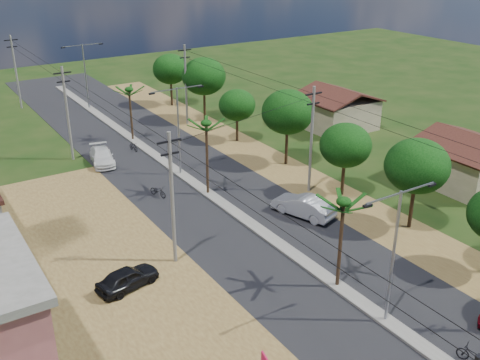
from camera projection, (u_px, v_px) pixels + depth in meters
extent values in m
plane|color=black|center=(385.00, 321.00, 31.26)|extent=(160.00, 160.00, 0.00)
cube|color=black|center=(240.00, 217.00, 42.85)|extent=(12.00, 110.00, 0.04)
cube|color=#605E56|center=(220.00, 202.00, 45.14)|extent=(1.00, 90.00, 0.18)
cube|color=brown|center=(75.00, 337.00, 30.03)|extent=(18.00, 46.00, 0.04)
cube|color=brown|center=(325.00, 192.00, 47.05)|extent=(5.00, 90.00, 0.03)
cube|color=navy|center=(42.00, 343.00, 19.82)|extent=(0.12, 4.20, 1.20)
cube|color=#102145|center=(20.00, 316.00, 26.74)|extent=(0.80, 5.40, 0.15)
cube|color=black|center=(18.00, 348.00, 27.29)|extent=(0.10, 3.00, 2.40)
cube|color=navy|center=(3.00, 268.00, 25.49)|extent=(0.12, 4.20, 1.20)
cube|color=#998B67|center=(467.00, 165.00, 48.21)|extent=(7.00, 7.00, 3.30)
cube|color=#998B67|center=(336.00, 113.00, 62.62)|extent=(7.00, 7.00, 3.30)
cylinder|color=black|center=(413.00, 199.00, 40.56)|extent=(0.28, 0.28, 4.55)
ellipsoid|color=black|center=(417.00, 166.00, 39.52)|extent=(4.60, 4.60, 3.91)
cylinder|color=black|center=(343.00, 172.00, 45.92)|extent=(0.28, 0.28, 4.06)
ellipsoid|color=black|center=(346.00, 145.00, 45.00)|extent=(4.20, 4.20, 3.57)
cylinder|color=black|center=(287.00, 140.00, 52.06)|extent=(0.28, 0.28, 4.76)
ellipsoid|color=black|center=(288.00, 112.00, 50.98)|extent=(4.80, 4.80, 4.08)
cylinder|color=black|center=(237.00, 124.00, 58.28)|extent=(0.28, 0.28, 3.64)
ellipsoid|color=black|center=(237.00, 105.00, 57.45)|extent=(3.80, 3.80, 3.23)
cylinder|color=black|center=(204.00, 100.00, 64.51)|extent=(0.28, 0.28, 4.90)
ellipsoid|color=black|center=(204.00, 76.00, 63.39)|extent=(5.00, 5.00, 4.25)
cylinder|color=black|center=(171.00, 89.00, 70.66)|extent=(0.28, 0.28, 4.34)
ellipsoid|color=black|center=(170.00, 69.00, 69.67)|extent=(4.40, 4.40, 3.74)
cylinder|color=black|center=(340.00, 246.00, 33.20)|extent=(0.22, 0.22, 5.80)
cylinder|color=black|center=(207.00, 160.00, 45.49)|extent=(0.22, 0.22, 6.20)
cylinder|color=black|center=(131.00, 115.00, 58.00)|extent=(0.22, 0.22, 5.50)
cylinder|color=gray|center=(393.00, 260.00, 29.67)|extent=(0.16, 0.16, 8.00)
cube|color=gray|center=(418.00, 188.00, 28.71)|extent=(2.40, 0.08, 0.08)
cube|color=gray|center=(384.00, 198.00, 27.52)|extent=(2.40, 0.08, 0.08)
cube|color=black|center=(432.00, 185.00, 29.29)|extent=(0.50, 0.18, 0.12)
cube|color=black|center=(368.00, 206.00, 27.02)|extent=(0.50, 0.18, 0.12)
cylinder|color=gray|center=(179.00, 133.00, 49.00)|extent=(0.16, 0.16, 8.00)
cube|color=gray|center=(189.00, 87.00, 48.04)|extent=(2.40, 0.08, 0.08)
cube|color=gray|center=(164.00, 91.00, 46.86)|extent=(2.40, 0.08, 0.08)
cube|color=black|center=(201.00, 86.00, 48.62)|extent=(0.50, 0.18, 0.12)
cube|color=black|center=(152.00, 94.00, 46.35)|extent=(0.50, 0.18, 0.12)
cylinder|color=gray|center=(86.00, 77.00, 68.33)|extent=(0.16, 0.16, 8.00)
cube|color=gray|center=(92.00, 44.00, 67.37)|extent=(2.40, 0.08, 0.08)
cube|color=gray|center=(72.00, 46.00, 66.19)|extent=(2.40, 0.08, 0.08)
cube|color=black|center=(101.00, 44.00, 67.96)|extent=(0.50, 0.18, 0.12)
cube|color=black|center=(63.00, 48.00, 65.68)|extent=(0.50, 0.18, 0.12)
cylinder|color=#605E56|center=(172.00, 200.00, 35.29)|extent=(0.24, 0.24, 9.00)
cube|color=black|center=(169.00, 141.00, 33.74)|extent=(1.60, 0.12, 0.12)
cube|color=black|center=(170.00, 154.00, 34.06)|extent=(1.20, 0.12, 0.12)
cylinder|color=#605E56|center=(68.00, 114.00, 52.30)|extent=(0.24, 0.24, 9.00)
cube|color=black|center=(62.00, 73.00, 50.75)|extent=(1.60, 0.12, 0.12)
cube|color=black|center=(63.00, 82.00, 51.07)|extent=(1.20, 0.12, 0.12)
cylinder|color=#605E56|center=(16.00, 72.00, 68.54)|extent=(0.24, 0.24, 9.00)
cube|color=black|center=(11.00, 40.00, 66.99)|extent=(1.60, 0.12, 0.12)
cube|color=black|center=(12.00, 47.00, 67.31)|extent=(1.20, 0.12, 0.12)
cylinder|color=#605E56|center=(311.00, 141.00, 45.54)|extent=(0.24, 0.24, 9.00)
cube|color=black|center=(314.00, 94.00, 43.99)|extent=(1.60, 0.12, 0.12)
cube|color=black|center=(313.00, 104.00, 44.31)|extent=(1.20, 0.12, 0.12)
cylinder|color=#605E56|center=(186.00, 85.00, 62.56)|extent=(0.24, 0.24, 9.00)
cube|color=black|center=(185.00, 50.00, 61.01)|extent=(1.60, 0.12, 0.12)
cube|color=black|center=(185.00, 57.00, 61.32)|extent=(1.20, 0.12, 0.12)
imported|color=#ADAFB5|center=(303.00, 206.00, 42.78)|extent=(3.24, 5.30, 1.65)
imported|color=silver|center=(102.00, 157.00, 52.76)|extent=(2.85, 5.08, 1.39)
imported|color=black|center=(128.00, 278.00, 34.00)|extent=(4.24, 2.47, 1.36)
imported|color=black|center=(476.00, 357.00, 27.87)|extent=(1.26, 2.06, 1.02)
imported|color=black|center=(158.00, 191.00, 46.12)|extent=(1.15, 1.90, 0.94)
imported|color=black|center=(133.00, 147.00, 55.96)|extent=(0.62, 1.54, 0.90)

